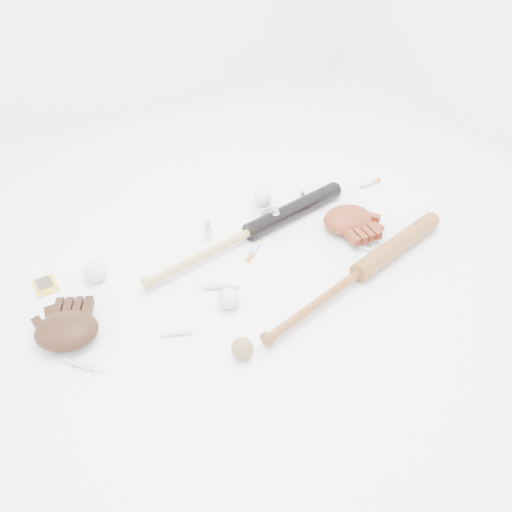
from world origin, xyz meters
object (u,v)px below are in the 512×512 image
glove_dark (67,330)px  pedestal (263,209)px  bat_wood (359,273)px  bat_dark (250,232)px

glove_dark → pedestal: glove_dark is taller
glove_dark → pedestal: 0.92m
bat_wood → pedestal: bat_wood is taller
glove_dark → pedestal: size_ratio=3.42×
bat_wood → pedestal: bearing=85.8°
bat_dark → glove_dark: (-0.74, -0.14, 0.01)m
bat_dark → glove_dark: glove_dark is taller
bat_dark → pedestal: (0.14, 0.13, -0.02)m
bat_dark → bat_wood: (0.20, -0.40, -0.00)m
bat_wood → glove_dark: bearing=153.3°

